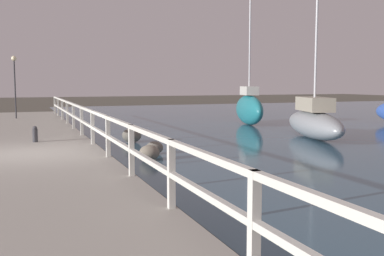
% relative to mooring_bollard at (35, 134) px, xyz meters
% --- Properties ---
extents(ground_plane, '(120.00, 120.00, 0.00)m').
position_rel_mooring_bollard_xyz_m(ground_plane, '(-0.29, -2.43, -0.59)').
color(ground_plane, '#4C473D').
extents(dock_walkway, '(3.99, 36.00, 0.34)m').
position_rel_mooring_bollard_xyz_m(dock_walkway, '(-0.29, -2.43, -0.42)').
color(dock_walkway, '#9E998E').
rests_on(dock_walkway, ground).
extents(railing, '(0.10, 32.50, 1.03)m').
position_rel_mooring_bollard_xyz_m(railing, '(1.61, -2.43, 0.44)').
color(railing, silver).
rests_on(railing, dock_walkway).
extents(boulder_far_strip, '(0.58, 0.53, 0.44)m').
position_rel_mooring_bollard_xyz_m(boulder_far_strip, '(2.96, -2.68, -0.37)').
color(boulder_far_strip, slate).
rests_on(boulder_far_strip, ground).
extents(boulder_upstream, '(0.71, 0.64, 0.53)m').
position_rel_mooring_bollard_xyz_m(boulder_upstream, '(3.40, 1.27, -0.32)').
color(boulder_upstream, '#666056').
rests_on(boulder_upstream, ground).
extents(boulder_mid_strip, '(0.53, 0.48, 0.40)m').
position_rel_mooring_bollard_xyz_m(boulder_mid_strip, '(3.41, -1.66, -0.39)').
color(boulder_mid_strip, '#666056').
rests_on(boulder_mid_strip, ground).
extents(mooring_bollard, '(0.16, 0.16, 0.50)m').
position_rel_mooring_bollard_xyz_m(mooring_bollard, '(0.00, 0.00, 0.00)').
color(mooring_bollard, '#333338').
rests_on(mooring_bollard, dock_walkway).
extents(dock_lamp, '(0.26, 0.26, 3.24)m').
position_rel_mooring_bollard_xyz_m(dock_lamp, '(-0.59, 10.29, 2.14)').
color(dock_lamp, '#2D2D33').
rests_on(dock_lamp, dock_walkway).
extents(sailboat_gray, '(2.86, 5.51, 7.10)m').
position_rel_mooring_bollard_xyz_m(sailboat_gray, '(10.41, -0.12, 0.07)').
color(sailboat_gray, gray).
rests_on(sailboat_gray, water_surface).
extents(sailboat_teal, '(1.75, 4.03, 8.15)m').
position_rel_mooring_bollard_xyz_m(sailboat_teal, '(10.79, 5.96, 0.29)').
color(sailboat_teal, '#1E707A').
rests_on(sailboat_teal, water_surface).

